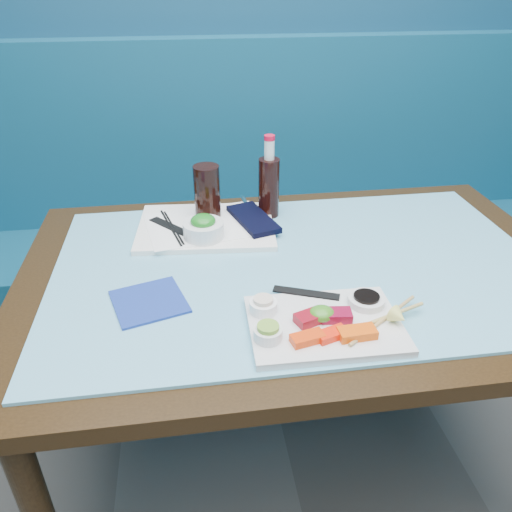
{
  "coord_description": "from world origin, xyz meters",
  "views": [
    {
      "loc": [
        -0.26,
        0.4,
        1.41
      ],
      "look_at": [
        -0.11,
        1.43,
        0.8
      ],
      "focal_mm": 35.0,
      "sensor_mm": 36.0,
      "label": 1
    }
  ],
  "objects": [
    {
      "name": "booth_bench",
      "position": [
        0.0,
        2.29,
        0.37
      ],
      "size": [
        3.0,
        0.56,
        1.17
      ],
      "color": "navy",
      "rests_on": "ground"
    },
    {
      "name": "dining_table",
      "position": [
        0.0,
        1.45,
        0.67
      ],
      "size": [
        1.4,
        0.9,
        0.75
      ],
      "color": "black",
      "rests_on": "ground"
    },
    {
      "name": "glass_top",
      "position": [
        0.0,
        1.45,
        0.75
      ],
      "size": [
        1.22,
        0.76,
        0.01
      ],
      "primitive_type": "cube",
      "color": "#68B4D1",
      "rests_on": "dining_table"
    },
    {
      "name": "sashimi_plate",
      "position": [
        -0.01,
        1.19,
        0.77
      ],
      "size": [
        0.32,
        0.23,
        0.02
      ],
      "primitive_type": "cube",
      "rotation": [
        0.0,
        0.0,
        -0.02
      ],
      "color": "silver",
      "rests_on": "glass_top"
    },
    {
      "name": "salmon_left",
      "position": [
        -0.06,
        1.14,
        0.78
      ],
      "size": [
        0.07,
        0.05,
        0.02
      ],
      "primitive_type": "cube",
      "rotation": [
        0.0,
        0.0,
        0.22
      ],
      "color": "#ED3909",
      "rests_on": "sashimi_plate"
    },
    {
      "name": "salmon_mid",
      "position": [
        -0.01,
        1.14,
        0.78
      ],
      "size": [
        0.07,
        0.05,
        0.02
      ],
      "primitive_type": "cube",
      "rotation": [
        0.0,
        0.0,
        0.31
      ],
      "color": "#FF250A",
      "rests_on": "sashimi_plate"
    },
    {
      "name": "salmon_right",
      "position": [
        0.04,
        1.14,
        0.78
      ],
      "size": [
        0.08,
        0.04,
        0.02
      ],
      "primitive_type": "cube",
      "rotation": [
        0.0,
        0.0,
        0.06
      ],
      "color": "#F45209",
      "rests_on": "sashimi_plate"
    },
    {
      "name": "tuna_left",
      "position": [
        -0.04,
        1.2,
        0.78
      ],
      "size": [
        0.07,
        0.06,
        0.02
      ],
      "primitive_type": "cube",
      "rotation": [
        0.0,
        0.0,
        0.36
      ],
      "color": "maroon",
      "rests_on": "sashimi_plate"
    },
    {
      "name": "tuna_right",
      "position": [
        0.02,
        1.2,
        0.78
      ],
      "size": [
        0.07,
        0.05,
        0.02
      ],
      "primitive_type": "cube",
      "rotation": [
        0.0,
        0.0,
        -0.12
      ],
      "color": "maroon",
      "rests_on": "sashimi_plate"
    },
    {
      "name": "seaweed_garnish",
      "position": [
        -0.01,
        1.2,
        0.79
      ],
      "size": [
        0.06,
        0.05,
        0.03
      ],
      "primitive_type": "ellipsoid",
      "rotation": [
        0.0,
        0.0,
        0.12
      ],
      "color": "#3B851E",
      "rests_on": "sashimi_plate"
    },
    {
      "name": "ramekin_wasabi",
      "position": [
        -0.13,
        1.16,
        0.79
      ],
      "size": [
        0.07,
        0.07,
        0.02
      ],
      "primitive_type": "cylinder",
      "rotation": [
        0.0,
        0.0,
        -0.2
      ],
      "color": "white",
      "rests_on": "sashimi_plate"
    },
    {
      "name": "wasabi_fill",
      "position": [
        -0.13,
        1.16,
        0.8
      ],
      "size": [
        0.06,
        0.06,
        0.01
      ],
      "primitive_type": "cylinder",
      "rotation": [
        0.0,
        0.0,
        -0.39
      ],
      "color": "#78AB37",
      "rests_on": "ramekin_wasabi"
    },
    {
      "name": "ramekin_ginger",
      "position": [
        -0.13,
        1.25,
        0.79
      ],
      "size": [
        0.06,
        0.06,
        0.02
      ],
      "primitive_type": "cylinder",
      "rotation": [
        0.0,
        0.0,
        0.05
      ],
      "color": "white",
      "rests_on": "sashimi_plate"
    },
    {
      "name": "ginger_fill",
      "position": [
        -0.13,
        1.25,
        0.8
      ],
      "size": [
        0.05,
        0.05,
        0.01
      ],
      "primitive_type": "cylinder",
      "rotation": [
        0.0,
        0.0,
        -0.37
      ],
      "color": "beige",
      "rests_on": "ramekin_ginger"
    },
    {
      "name": "soy_dish",
      "position": [
        0.1,
        1.24,
        0.78
      ],
      "size": [
        0.1,
        0.1,
        0.02
      ],
      "primitive_type": "cylinder",
      "rotation": [
        0.0,
        0.0,
        0.28
      ],
      "color": "silver",
      "rests_on": "sashimi_plate"
    },
    {
      "name": "soy_fill",
      "position": [
        0.1,
        1.24,
        0.79
      ],
      "size": [
        0.06,
        0.06,
        0.01
      ],
      "primitive_type": "cylinder",
      "rotation": [
        0.0,
        0.0,
        -0.14
      ],
      "color": "black",
      "rests_on": "soy_dish"
    },
    {
      "name": "lemon_wedge",
      "position": [
        0.14,
        1.16,
        0.79
      ],
      "size": [
        0.05,
        0.05,
        0.04
      ],
      "primitive_type": "cone",
      "rotation": [
        1.57,
        0.0,
        0.49
      ],
      "color": "#F2EE72",
      "rests_on": "sashimi_plate"
    },
    {
      "name": "chopstick_sleeve",
      "position": [
        -0.02,
        1.3,
        0.78
      ],
      "size": [
        0.15,
        0.08,
        0.0
      ],
      "primitive_type": "cube",
      "rotation": [
        0.0,
        0.0,
        -0.38
      ],
      "color": "black",
      "rests_on": "sashimi_plate"
    },
    {
      "name": "wooden_chopstick_a",
      "position": [
        0.1,
        1.18,
        0.78
      ],
      "size": [
        0.23,
        0.09,
        0.01
      ],
      "primitive_type": "cylinder",
      "rotation": [
        1.57,
        0.0,
        -1.22
      ],
      "color": "tan",
      "rests_on": "sashimi_plate"
    },
    {
      "name": "wooden_chopstick_b",
      "position": [
        0.11,
        1.18,
        0.78
      ],
      "size": [
        0.19,
        0.14,
        0.01
      ],
      "primitive_type": "cylinder",
      "rotation": [
        1.57,
        0.0,
        -0.94
      ],
      "color": "tan",
      "rests_on": "sashimi_plate"
    },
    {
      "name": "serving_tray",
      "position": [
        -0.22,
        1.68,
        0.77
      ],
      "size": [
        0.4,
        0.32,
        0.01
      ],
      "primitive_type": "cube",
      "rotation": [
        0.0,
        0.0,
        -0.08
      ],
      "color": "white",
      "rests_on": "glass_top"
    },
    {
      "name": "paper_placemat",
      "position": [
        -0.22,
        1.68,
        0.77
      ],
      "size": [
        0.36,
        0.28,
        0.0
      ],
      "primitive_type": "cube",
      "rotation": [
        0.0,
        0.0,
        0.18
      ],
      "color": "white",
      "rests_on": "serving_tray"
    },
    {
      "name": "seaweed_bowl",
      "position": [
        -0.23,
        1.6,
        0.79
      ],
      "size": [
        0.14,
        0.14,
        0.04
      ],
      "primitive_type": "cylinder",
      "rotation": [
        0.0,
        0.0,
        0.37
      ],
      "color": "white",
      "rests_on": "serving_tray"
    },
    {
      "name": "seaweed_salad",
      "position": [
        -0.23,
        1.6,
        0.82
      ],
      "size": [
        0.08,
        0.08,
        0.03
      ],
      "primitive_type": "ellipsoid",
      "rotation": [
        0.0,
        0.0,
        -0.24
      ],
      "color": "#1B771D",
      "rests_on": "seaweed_bowl"
    },
    {
      "name": "cola_glass",
      "position": [
        -0.21,
        1.73,
        0.85
      ],
      "size": [
        0.09,
        0.09,
        0.15
      ],
      "primitive_type": "cylinder",
      "rotation": [
        0.0,
        0.0,
        -0.16
      ],
      "color": "black",
      "rests_on": "serving_tray"
    },
    {
      "name": "navy_pouch",
      "position": [
        -0.09,
        1.68,
        0.78
      ],
      "size": [
        0.14,
        0.22,
        0.02
      ],
      "primitive_type": "cube",
      "rotation": [
        0.0,
        0.0,
        0.28
      ],
      "color": "black",
      "rests_on": "serving_tray"
    },
    {
      "name": "fork",
      "position": [
        -0.09,
        1.78,
        0.78
      ],
      "size": [
        0.02,
        0.1,
        0.01
      ],
      "primitive_type": "cylinder",
      "rotation": [
        1.57,
        0.0,
        0.07
      ],
      "color": "white",
      "rests_on": "serving_tray"
    },
    {
      "name": "black_chopstick_a",
      "position": [
        -0.32,
        1.67,
        0.78
      ],
      "size": [
        0.06,
        0.23,
        0.01
      ],
      "primitive_type": "cylinder",
      "rotation": [
        1.57,
        0.0,
        0.24
      ],
      "color": "black",
      "rests_on": "serving_tray"
    },
    {
      "name": "black_chopstick_b",
      "position": [
        -0.31,
        1.67,
        0.78
      ],
      "size": [
        0.06,
        0.21,
        0.01
      ],
      "primitive_type": "cylinder",
      "rotation": [
        1.57,
        0.0,
        0.25
      ],
      "color": "black",
      "rests_on": "serving_tray"
    },
    {
      "name": "tray_sleeve",
      "position": [
        -0.32,
        1.67,
        0.77
      ],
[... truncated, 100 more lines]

